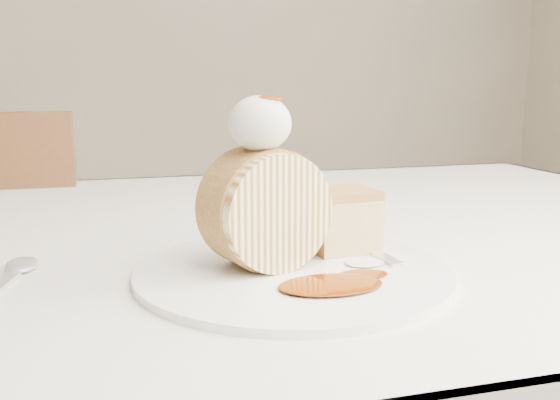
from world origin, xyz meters
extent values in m
cube|color=beige|center=(0.00, 0.20, 0.73)|extent=(1.40, 0.90, 0.04)
cube|color=beige|center=(0.00, 0.65, 0.61)|extent=(1.40, 0.01, 0.28)
cylinder|color=brown|center=(0.62, 0.57, 0.35)|extent=(0.06, 0.06, 0.71)
cylinder|color=brown|center=(-0.23, 0.95, 0.20)|extent=(0.04, 0.04, 0.40)
cylinder|color=white|center=(0.00, -0.01, 0.75)|extent=(0.32, 0.32, 0.01)
cylinder|color=#FFEAB1|center=(-0.02, 0.01, 0.81)|extent=(0.12, 0.09, 0.11)
cube|color=tan|center=(0.07, 0.04, 0.78)|extent=(0.07, 0.07, 0.05)
ellipsoid|color=silver|center=(-0.02, 0.00, 0.89)|extent=(0.06, 0.06, 0.05)
ellipsoid|color=#6E2804|center=(-0.02, 0.00, 0.92)|extent=(0.03, 0.02, 0.01)
cube|color=silver|center=(0.10, 0.03, 0.76)|extent=(0.03, 0.18, 0.00)
camera|label=1|loc=(-0.16, -0.54, 0.93)|focal=40.00mm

